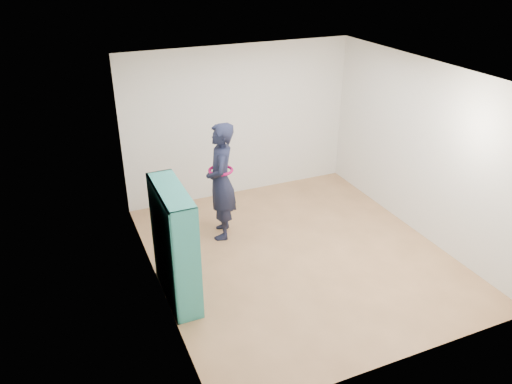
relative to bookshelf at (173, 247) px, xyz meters
name	(u,v)px	position (x,y,z in m)	size (l,w,h in m)	color
floor	(298,254)	(1.85, 0.22, -0.72)	(4.50, 4.50, 0.00)	#946A43
ceiling	(306,74)	(1.85, 0.22, 1.88)	(4.50, 4.50, 0.00)	white
wall_left	(152,199)	(-0.15, 0.22, 0.58)	(0.02, 4.50, 2.60)	silver
wall_right	(422,150)	(3.85, 0.22, 0.58)	(0.02, 4.50, 2.60)	silver
wall_back	(239,122)	(1.85, 2.47, 0.58)	(4.00, 0.02, 2.60)	silver
wall_front	(412,260)	(1.85, -2.03, 0.58)	(4.00, 0.02, 2.60)	silver
bookshelf	(173,247)	(0.00, 0.00, 0.00)	(0.33, 1.12, 1.50)	teal
person	(221,182)	(1.05, 1.17, 0.18)	(0.63, 0.76, 1.79)	black
smartphone	(212,172)	(0.95, 1.30, 0.29)	(0.03, 0.11, 0.14)	silver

